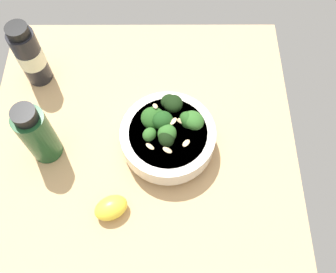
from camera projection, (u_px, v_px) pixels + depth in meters
The scene contains 5 objects.
ground_plane at pixel (142, 146), 77.62cm from camera, with size 62.84×62.84×3.76cm, color tan.
bowl_of_broccoli at pixel (168, 135), 71.94cm from camera, with size 18.31×18.31×10.42cm.
lemon_wedge at pixel (111, 208), 67.78cm from camera, with size 6.22×4.41×3.86cm, color yellow.
bottle_tall at pixel (30, 56), 76.58cm from camera, with size 5.52×5.52×15.55cm.
bottle_short at pixel (37, 134), 68.65cm from camera, with size 5.91×5.91×15.28cm.
Camera 1 is at (-33.11, -5.44, 68.36)cm, focal length 39.80 mm.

